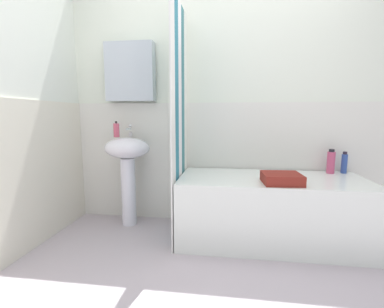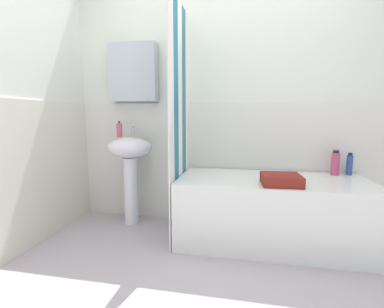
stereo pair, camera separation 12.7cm
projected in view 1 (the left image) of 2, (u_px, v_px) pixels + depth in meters
name	position (u px, v px, depth m)	size (l,w,h in m)	color
ground_plane	(222.00, 307.00, 1.54)	(4.80, 5.60, 0.04)	#B6A9B2
wall_back_tiled	(221.00, 109.00, 2.63)	(3.60, 0.18, 2.40)	silver
wall_left_tiled	(7.00, 110.00, 1.94)	(0.07, 1.81, 2.40)	silver
sink	(128.00, 162.00, 2.59)	(0.44, 0.34, 0.87)	white
faucet	(130.00, 131.00, 2.63)	(0.03, 0.12, 0.12)	silver
soap_dispenser	(116.00, 130.00, 2.60)	(0.06, 0.06, 0.16)	#CA5068
bathtub	(271.00, 209.00, 2.30)	(1.55, 0.70, 0.56)	white
shower_curtain	(180.00, 124.00, 2.31)	(0.01, 0.70, 2.00)	silver
body_wash_bottle	(344.00, 163.00, 2.43)	(0.05, 0.05, 0.20)	#2E4998
shampoo_bottle	(331.00, 162.00, 2.42)	(0.07, 0.07, 0.22)	#C4486F
towel_folded	(282.00, 178.00, 2.06)	(0.28, 0.26, 0.08)	maroon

